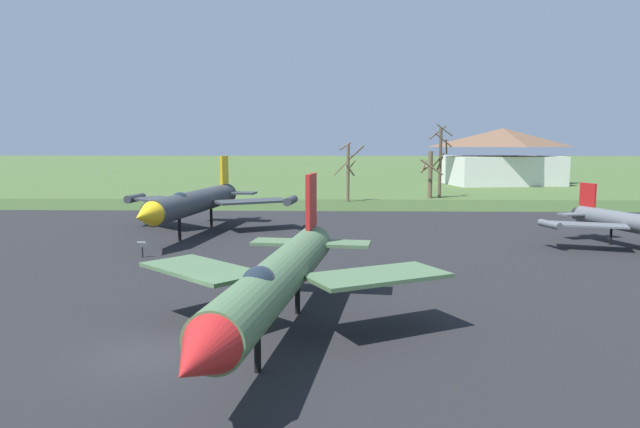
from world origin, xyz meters
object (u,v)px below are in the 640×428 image
object	(u,v)px
jet_fighter_front_left	(195,202)
visitor_building	(502,157)
jet_fighter_front_right	(278,277)
info_placard_front_left	(142,248)

from	to	relation	value
jet_fighter_front_left	visitor_building	distance (m)	66.19
jet_fighter_front_left	jet_fighter_front_right	xyz separation A→B (m)	(8.57, -23.45, -0.18)
info_placard_front_left	jet_fighter_front_right	xyz separation A→B (m)	(9.57, -14.40, 1.66)
jet_fighter_front_left	info_placard_front_left	world-z (taller)	jet_fighter_front_left
visitor_building	jet_fighter_front_left	bearing A→B (deg)	-125.02
jet_fighter_front_left	info_placard_front_left	size ratio (longest dim) A/B	17.53
jet_fighter_front_right	visitor_building	bearing A→B (deg)	69.26
jet_fighter_front_left	info_placard_front_left	bearing A→B (deg)	-96.33
jet_fighter_front_left	info_placard_front_left	distance (m)	9.28
jet_fighter_front_right	jet_fighter_front_left	bearing A→B (deg)	110.08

